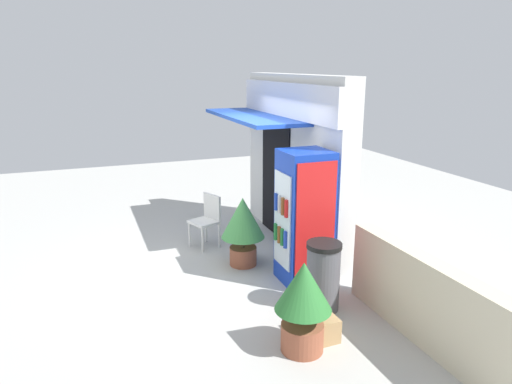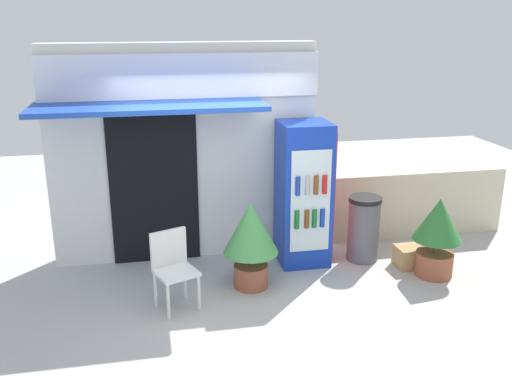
# 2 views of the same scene
# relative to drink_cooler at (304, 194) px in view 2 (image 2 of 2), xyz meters

# --- Properties ---
(ground) EXTENTS (16.00, 16.00, 0.00)m
(ground) POSITION_rel_drink_cooler_xyz_m (-1.15, -0.99, -0.95)
(ground) COLOR #B2B2AD
(storefront_building) EXTENTS (3.54, 1.21, 2.87)m
(storefront_building) POSITION_rel_drink_cooler_xyz_m (-1.53, 0.52, 0.55)
(storefront_building) COLOR silver
(storefront_building) RESTS_ON ground
(drink_cooler) EXTENTS (0.66, 0.71, 1.90)m
(drink_cooler) POSITION_rel_drink_cooler_xyz_m (0.00, 0.00, 0.00)
(drink_cooler) COLOR #1438B2
(drink_cooler) RESTS_ON ground
(plastic_chair) EXTENTS (0.55, 0.53, 0.90)m
(plastic_chair) POSITION_rel_drink_cooler_xyz_m (-1.78, -0.92, -0.43)
(plastic_chair) COLOR silver
(plastic_chair) RESTS_ON ground
(potted_plant_near_shop) EXTENTS (0.67, 0.67, 1.08)m
(potted_plant_near_shop) POSITION_rel_drink_cooler_xyz_m (-0.83, -0.62, -0.28)
(potted_plant_near_shop) COLOR #995138
(potted_plant_near_shop) RESTS_ON ground
(potted_plant_curbside) EXTENTS (0.62, 0.62, 1.03)m
(potted_plant_curbside) POSITION_rel_drink_cooler_xyz_m (1.53, -0.77, -0.34)
(potted_plant_curbside) COLOR #995138
(potted_plant_curbside) RESTS_ON ground
(trash_bin) EXTENTS (0.44, 0.44, 0.89)m
(trash_bin) POSITION_rel_drink_cooler_xyz_m (0.81, -0.12, -0.50)
(trash_bin) COLOR #595960
(trash_bin) RESTS_ON ground
(stone_boundary_wall) EXTENTS (2.68, 0.24, 0.99)m
(stone_boundary_wall) POSITION_rel_drink_cooler_xyz_m (1.93, 0.58, -0.45)
(stone_boundary_wall) COLOR beige
(stone_boundary_wall) RESTS_ON ground
(cardboard_box) EXTENTS (0.44, 0.33, 0.28)m
(cardboard_box) POSITION_rel_drink_cooler_xyz_m (1.37, -0.47, -0.81)
(cardboard_box) COLOR tan
(cardboard_box) RESTS_ON ground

